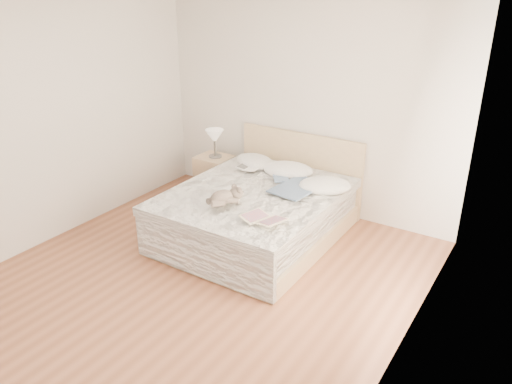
# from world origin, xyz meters

# --- Properties ---
(floor) EXTENTS (4.00, 4.50, 0.00)m
(floor) POSITION_xyz_m (0.00, 0.00, 0.00)
(floor) COLOR brown
(floor) RESTS_ON ground
(wall_back) EXTENTS (4.00, 0.02, 2.70)m
(wall_back) POSITION_xyz_m (0.00, 2.25, 1.35)
(wall_back) COLOR silver
(wall_back) RESTS_ON ground
(wall_left) EXTENTS (0.02, 4.50, 2.70)m
(wall_left) POSITION_xyz_m (-2.00, 0.00, 1.35)
(wall_left) COLOR silver
(wall_left) RESTS_ON ground
(wall_right) EXTENTS (0.02, 4.50, 2.70)m
(wall_right) POSITION_xyz_m (2.00, 0.00, 1.35)
(wall_right) COLOR silver
(wall_right) RESTS_ON ground
(window) EXTENTS (0.02, 1.30, 1.10)m
(window) POSITION_xyz_m (1.99, 0.30, 1.45)
(window) COLOR white
(window) RESTS_ON wall_right
(bed) EXTENTS (1.72, 2.14, 1.00)m
(bed) POSITION_xyz_m (0.00, 1.19, 0.31)
(bed) COLOR tan
(bed) RESTS_ON floor
(nightstand) EXTENTS (0.45, 0.40, 0.56)m
(nightstand) POSITION_xyz_m (-1.15, 1.88, 0.28)
(nightstand) COLOR tan
(nightstand) RESTS_ON floor
(table_lamp) EXTENTS (0.26, 0.26, 0.38)m
(table_lamp) POSITION_xyz_m (-1.13, 1.88, 0.83)
(table_lamp) COLOR #4F4945
(table_lamp) RESTS_ON nightstand
(pillow_left) EXTENTS (0.65, 0.53, 0.17)m
(pillow_left) POSITION_xyz_m (-0.46, 1.82, 0.64)
(pillow_left) COLOR white
(pillow_left) RESTS_ON bed
(pillow_middle) EXTENTS (0.70, 0.56, 0.19)m
(pillow_middle) POSITION_xyz_m (0.05, 1.79, 0.64)
(pillow_middle) COLOR white
(pillow_middle) RESTS_ON bed
(pillow_right) EXTENTS (0.71, 0.65, 0.18)m
(pillow_right) POSITION_xyz_m (0.63, 1.58, 0.64)
(pillow_right) COLOR white
(pillow_right) RESTS_ON bed
(blouse) EXTENTS (0.72, 0.76, 0.03)m
(blouse) POSITION_xyz_m (0.38, 1.38, 0.63)
(blouse) COLOR #3C516F
(blouse) RESTS_ON bed
(photo_book) EXTENTS (0.30, 0.21, 0.02)m
(photo_book) POSITION_xyz_m (-0.41, 1.60, 0.63)
(photo_book) COLOR white
(photo_book) RESTS_ON bed
(childrens_book) EXTENTS (0.47, 0.39, 0.03)m
(childrens_book) POSITION_xyz_m (0.49, 0.50, 0.63)
(childrens_book) COLOR beige
(childrens_book) RESTS_ON bed
(teddy_bear) EXTENTS (0.35, 0.40, 0.18)m
(teddy_bear) POSITION_xyz_m (-0.05, 0.56, 0.65)
(teddy_bear) COLOR brown
(teddy_bear) RESTS_ON bed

